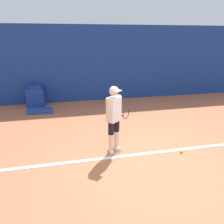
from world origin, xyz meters
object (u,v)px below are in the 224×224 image
(covered_chair, at_px, (36,96))
(equipment_bag, at_px, (40,111))
(tennis_ball, at_px, (182,151))
(tennis_player, at_px, (114,116))

(covered_chair, height_order, equipment_bag, covered_chair)
(tennis_ball, distance_m, equipment_bag, 5.18)
(tennis_ball, bearing_deg, tennis_player, 163.49)
(tennis_player, relative_size, equipment_bag, 1.79)
(tennis_player, relative_size, tennis_ball, 23.62)
(tennis_ball, distance_m, covered_chair, 6.03)
(tennis_player, height_order, tennis_ball, tennis_player)
(tennis_player, relative_size, covered_chair, 1.90)
(tennis_player, height_order, covered_chair, tennis_player)
(tennis_player, xyz_separation_m, equipment_bag, (-2.01, 3.28, -0.81))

